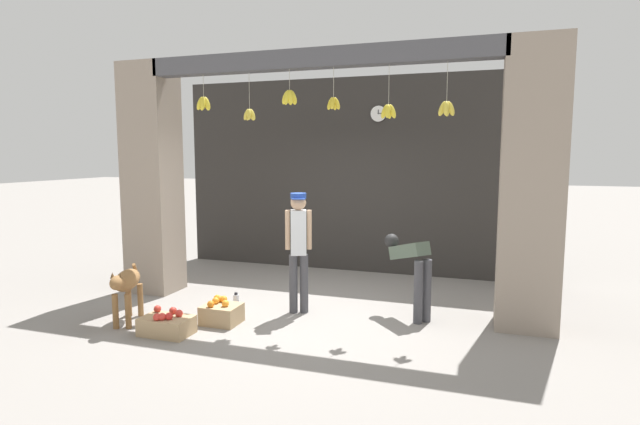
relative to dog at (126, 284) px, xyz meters
name	(u,v)px	position (x,y,z in m)	size (l,w,h in m)	color
ground_plane	(311,313)	(2.02, 1.09, -0.49)	(60.00, 60.00, 0.00)	gray
shop_back_wall	(359,176)	(2.02, 3.63, 1.21)	(6.56, 0.12, 3.40)	#2D2B28
shop_pillar_left	(152,180)	(-0.61, 1.39, 1.21)	(0.70, 0.60, 3.40)	gray
shop_pillar_right	(531,187)	(4.65, 1.39, 1.21)	(0.70, 0.60, 3.40)	gray
storefront_awning	(313,63)	(2.01, 1.21, 2.74)	(4.66, 0.31, 0.89)	#4C4C51
dog	(126,284)	(0.00, 0.00, 0.00)	(0.46, 0.87, 0.71)	olive
shopkeeper	(299,244)	(1.86, 1.05, 0.43)	(0.32, 0.29, 1.58)	#424247
worker_stooping	(412,265)	(3.30, 1.32, 0.19)	(0.67, 0.62, 1.03)	#424247
fruit_crate_oranges	(221,313)	(1.10, 0.36, -0.36)	(0.45, 0.38, 0.31)	tan
fruit_crate_apples	(167,325)	(0.70, -0.18, -0.38)	(0.58, 0.37, 0.29)	tan
water_bottle	(236,304)	(1.09, 0.76, -0.36)	(0.08, 0.08, 0.28)	silver
wall_clock	(378,114)	(2.37, 3.56, 2.27)	(0.28, 0.03, 0.28)	black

